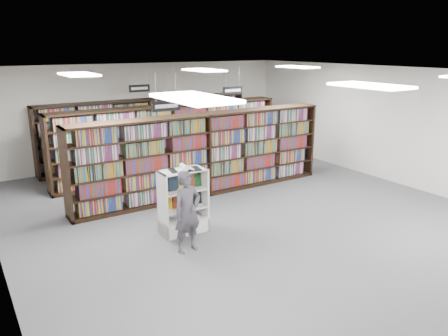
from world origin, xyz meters
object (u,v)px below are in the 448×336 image
bookshelf_row_near (205,154)px  endcap_display (183,210)px  open_book (184,168)px  shopper (187,212)px

bookshelf_row_near → endcap_display: bearing=-130.9°
bookshelf_row_near → endcap_display: 2.53m
endcap_display → open_book: 0.92m
open_book → endcap_display: bearing=123.1°
bookshelf_row_near → shopper: (-1.94, -2.70, -0.27)m
bookshelf_row_near → open_book: bookshelf_row_near is taller
bookshelf_row_near → endcap_display: (-1.61, -1.86, -0.59)m
shopper → open_book: bearing=57.5°
endcap_display → shopper: (-0.33, -0.84, 0.32)m
bookshelf_row_near → open_book: size_ratio=10.38×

